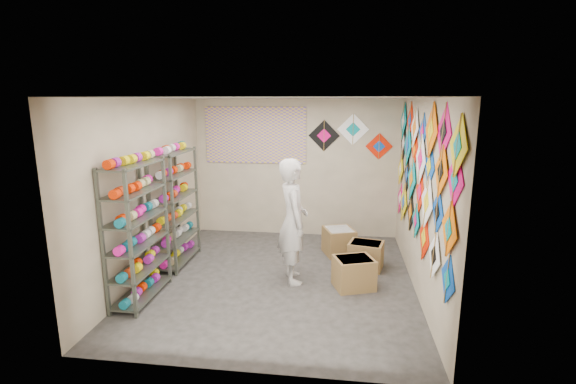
# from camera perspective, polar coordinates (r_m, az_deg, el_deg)

# --- Properties ---
(ground) EXTENTS (4.50, 4.50, 0.00)m
(ground) POSITION_cam_1_polar(r_m,az_deg,el_deg) (6.50, -1.24, -11.81)
(ground) COLOR #2C2926
(room_walls) EXTENTS (4.50, 4.50, 4.50)m
(room_walls) POSITION_cam_1_polar(r_m,az_deg,el_deg) (6.02, -1.31, 2.62)
(room_walls) COLOR #BAA98E
(room_walls) RESTS_ON ground
(shelf_rack_front) EXTENTS (0.40, 1.10, 1.90)m
(shelf_rack_front) POSITION_cam_1_polar(r_m,az_deg,el_deg) (5.94, -19.90, -5.17)
(shelf_rack_front) COLOR #4C5147
(shelf_rack_front) RESTS_ON ground
(shelf_rack_back) EXTENTS (0.40, 1.10, 1.90)m
(shelf_rack_back) POSITION_cam_1_polar(r_m,az_deg,el_deg) (7.07, -15.14, -2.09)
(shelf_rack_back) COLOR #4C5147
(shelf_rack_back) RESTS_ON ground
(string_spools) EXTENTS (0.12, 2.36, 0.12)m
(string_spools) POSITION_cam_1_polar(r_m,az_deg,el_deg) (6.47, -17.36, -2.69)
(string_spools) COLOR #FB15A8
(string_spools) RESTS_ON ground
(kite_wall_display) EXTENTS (0.06, 4.29, 2.05)m
(kite_wall_display) POSITION_cam_1_polar(r_m,az_deg,el_deg) (6.10, 17.49, 2.53)
(kite_wall_display) COLOR #0843AE
(kite_wall_display) RESTS_ON room_walls
(back_wall_kites) EXTENTS (1.61, 0.02, 0.88)m
(back_wall_kites) POSITION_cam_1_polar(r_m,az_deg,el_deg) (8.13, 8.35, 7.56)
(back_wall_kites) COLOR black
(back_wall_kites) RESTS_ON room_walls
(poster) EXTENTS (2.00, 0.01, 1.10)m
(poster) POSITION_cam_1_polar(r_m,az_deg,el_deg) (8.30, -4.49, 7.76)
(poster) COLOR #6C4FAC
(poster) RESTS_ON room_walls
(shopkeeper) EXTENTS (0.93, 0.82, 1.86)m
(shopkeeper) POSITION_cam_1_polar(r_m,az_deg,el_deg) (6.15, 0.68, -3.99)
(shopkeeper) COLOR beige
(shopkeeper) RESTS_ON ground
(carton_a) EXTENTS (0.66, 0.60, 0.45)m
(carton_a) POSITION_cam_1_polar(r_m,az_deg,el_deg) (6.22, 8.98, -10.88)
(carton_a) COLOR brown
(carton_a) RESTS_ON ground
(carton_b) EXTENTS (0.61, 0.54, 0.43)m
(carton_b) POSITION_cam_1_polar(r_m,az_deg,el_deg) (6.94, 10.57, -8.49)
(carton_b) COLOR brown
(carton_b) RESTS_ON ground
(carton_c) EXTENTS (0.64, 0.66, 0.47)m
(carton_c) POSITION_cam_1_polar(r_m,az_deg,el_deg) (7.47, 6.97, -6.71)
(carton_c) COLOR brown
(carton_c) RESTS_ON ground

